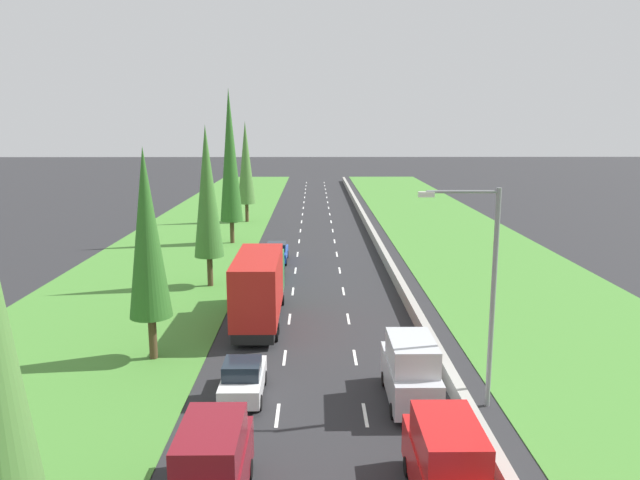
% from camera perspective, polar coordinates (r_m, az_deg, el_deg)
% --- Properties ---
extents(ground_plane, '(300.00, 300.00, 0.00)m').
position_cam_1_polar(ground_plane, '(62.22, -0.32, 0.40)').
color(ground_plane, '#28282B').
rests_on(ground_plane, ground).
extents(grass_verge_left, '(14.00, 140.00, 0.04)m').
position_cam_1_polar(grass_verge_left, '(63.43, -11.82, 0.39)').
color(grass_verge_left, '#478433').
rests_on(grass_verge_left, ground).
extents(grass_verge_right, '(14.00, 140.00, 0.04)m').
position_cam_1_polar(grass_verge_right, '(63.91, 12.66, 0.43)').
color(grass_verge_right, '#478433').
rests_on(grass_verge_right, ground).
extents(median_barrier, '(0.44, 120.00, 0.85)m').
position_cam_1_polar(median_barrier, '(62.43, 4.92, 0.79)').
color(median_barrier, '#9E9B93').
rests_on(median_barrier, ground).
extents(lane_markings, '(3.64, 116.00, 0.01)m').
position_cam_1_polar(lane_markings, '(62.21, -0.32, 0.41)').
color(lane_markings, white).
rests_on(lane_markings, ground).
extents(red_van_right_lane, '(1.96, 4.90, 2.82)m').
position_cam_1_polar(red_van_right_lane, '(19.57, 11.86, -20.06)').
color(red_van_right_lane, red).
rests_on(red_van_right_lane, ground).
extents(maroon_van_left_lane, '(1.96, 4.90, 2.82)m').
position_cam_1_polar(maroon_van_left_lane, '(19.32, -10.11, -20.43)').
color(maroon_van_left_lane, maroon).
rests_on(maroon_van_left_lane, ground).
extents(silver_van_right_lane, '(1.96, 4.90, 2.82)m').
position_cam_1_polar(silver_van_right_lane, '(25.65, 8.58, -12.14)').
color(silver_van_right_lane, silver).
rests_on(silver_van_right_lane, ground).
extents(white_hatchback_left_lane, '(1.74, 3.90, 1.72)m').
position_cam_1_polar(white_hatchback_left_lane, '(26.19, -7.30, -12.94)').
color(white_hatchback_left_lane, white).
rests_on(white_hatchback_left_lane, ground).
extents(red_box_truck_left_lane, '(2.46, 9.40, 4.18)m').
position_cam_1_polar(red_box_truck_left_lane, '(34.92, -5.76, -4.41)').
color(red_box_truck_left_lane, black).
rests_on(red_box_truck_left_lane, ground).
extents(teal_sedan_left_lane, '(1.82, 4.50, 1.64)m').
position_cam_1_polar(teal_sedan_left_lane, '(44.84, -4.64, -2.74)').
color(teal_sedan_left_lane, teal).
rests_on(teal_sedan_left_lane, ground).
extents(blue_sedan_left_lane, '(1.82, 4.50, 1.64)m').
position_cam_1_polar(blue_sedan_left_lane, '(50.51, -4.13, -1.17)').
color(blue_sedan_left_lane, '#1E47B7').
rests_on(blue_sedan_left_lane, ground).
extents(poplar_tree_second, '(2.06, 2.06, 10.42)m').
position_cam_1_polar(poplar_tree_second, '(29.65, -16.08, 0.52)').
color(poplar_tree_second, '#4C3823').
rests_on(poplar_tree_second, ground).
extents(poplar_tree_third, '(2.08, 2.08, 11.39)m').
position_cam_1_polar(poplar_tree_third, '(42.52, -10.65, 4.48)').
color(poplar_tree_third, '#4C3823').
rests_on(poplar_tree_third, ground).
extents(poplar_tree_fourth, '(2.17, 2.17, 14.72)m').
position_cam_1_polar(poplar_tree_fourth, '(57.98, -8.53, 7.89)').
color(poplar_tree_fourth, '#4C3823').
rests_on(poplar_tree_fourth, ground).
extents(poplar_tree_fifth, '(2.09, 2.09, 11.74)m').
position_cam_1_polar(poplar_tree_fifth, '(70.80, -7.05, 7.26)').
color(poplar_tree_fifth, '#4C3823').
rests_on(poplar_tree_fifth, ground).
extents(street_light_mast, '(3.20, 0.28, 9.00)m').
position_cam_1_polar(street_light_mast, '(24.68, 15.39, -3.94)').
color(street_light_mast, gray).
rests_on(street_light_mast, ground).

